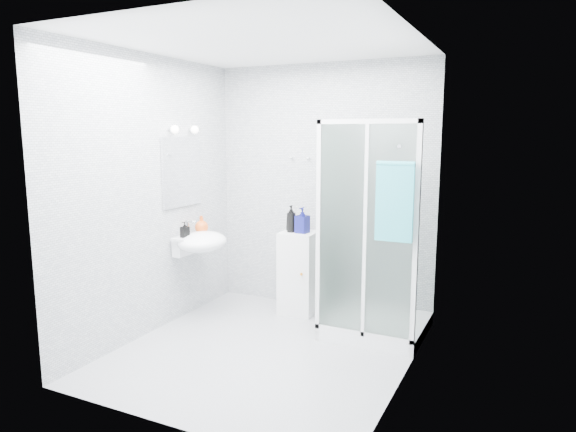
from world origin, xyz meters
The scene contains 12 objects.
room centered at (0.00, 0.00, 1.30)m, with size 2.40×2.60×2.60m.
shower_enclosure centered at (0.67, 0.77, 0.45)m, with size 0.90×0.95×2.00m.
wall_basin centered at (-0.99, 0.45, 0.80)m, with size 0.46×0.56×0.35m.
mirror centered at (-1.19, 0.45, 1.50)m, with size 0.02×0.60×0.70m, color white.
vanity_lights centered at (-1.14, 0.45, 1.92)m, with size 0.10×0.40×0.08m.
wall_hooks centered at (-0.25, 1.26, 1.62)m, with size 0.23×0.06×0.03m.
storage_cabinet centered at (-0.15, 1.02, 0.43)m, with size 0.38×0.39×0.87m.
hand_towel centered at (1.01, 0.36, 1.35)m, with size 0.31×0.05×0.66m.
shampoo_bottle_a centered at (-0.23, 1.00, 1.01)m, with size 0.11×0.11×0.28m, color black.
shampoo_bottle_b centered at (-0.10, 1.00, 1.00)m, with size 0.12×0.12×0.27m, color #0F115A.
soap_dispenser_orange centered at (-1.06, 0.58, 0.95)m, with size 0.14×0.14×0.18m, color #D45219.
soap_dispenser_black centered at (-1.06, 0.31, 0.94)m, with size 0.07×0.07×0.16m, color black.
Camera 1 is at (2.02, -3.74, 1.88)m, focal length 32.00 mm.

